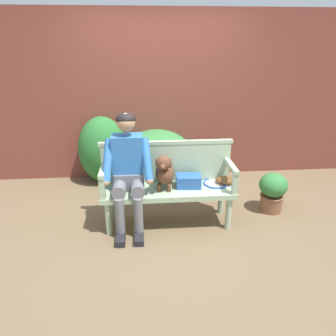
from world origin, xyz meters
TOP-DOWN VIEW (x-y plane):
  - ground_plane at (0.00, 0.00)m, footprint 40.00×40.00m
  - brick_garden_fence at (0.00, 1.63)m, footprint 8.00×0.30m
  - hedge_bush_mid_right at (-0.07, 1.22)m, footprint 1.11×1.01m
  - hedge_bush_far_right at (-0.87, 1.30)m, footprint 0.72×0.63m
  - garden_bench at (0.00, 0.00)m, footprint 1.51×0.48m
  - bench_backrest at (0.00, 0.21)m, footprint 1.55×0.06m
  - bench_armrest_left_end at (-0.72, -0.09)m, footprint 0.06×0.48m
  - bench_armrest_right_end at (0.72, -0.09)m, footprint 0.06×0.48m
  - person_seated at (-0.44, -0.01)m, footprint 0.56×0.64m
  - dog_on_bench at (-0.04, -0.02)m, footprint 0.26×0.44m
  - tennis_racket at (0.57, 0.10)m, footprint 0.29×0.56m
  - baseball_glove at (0.67, 0.06)m, footprint 0.27×0.24m
  - sports_bag at (0.24, 0.03)m, footprint 0.30×0.22m
  - potted_plant at (1.33, 0.19)m, footprint 0.35×0.35m

SIDE VIEW (x-z plane):
  - ground_plane at x=0.00m, z-range 0.00..0.00m
  - potted_plant at x=1.33m, z-range 0.02..0.53m
  - garden_bench at x=0.00m, z-range 0.16..0.62m
  - hedge_bush_mid_right at x=-0.07m, z-range 0.00..0.80m
  - tennis_racket at x=0.57m, z-range 0.45..0.48m
  - baseball_glove at x=0.67m, z-range 0.46..0.55m
  - hedge_bush_far_right at x=-0.87m, z-range 0.00..1.01m
  - sports_bag at x=0.24m, z-range 0.46..0.60m
  - bench_armrest_left_end at x=-0.72m, z-range 0.52..0.80m
  - bench_armrest_right_end at x=0.72m, z-range 0.52..0.80m
  - dog_on_bench at x=-0.04m, z-range 0.46..0.90m
  - bench_backrest at x=0.00m, z-range 0.46..0.96m
  - person_seated at x=-0.44m, z-range 0.06..1.39m
  - brick_garden_fence at x=0.00m, z-range 0.00..2.46m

